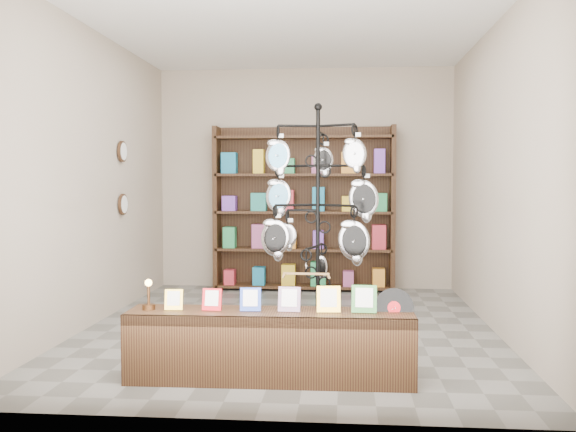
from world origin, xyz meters
name	(u,v)px	position (x,y,z in m)	size (l,w,h in m)	color
ground	(289,328)	(0.00, 0.00, 0.00)	(5.00, 5.00, 0.00)	slate
room_envelope	(289,142)	(0.00, 0.00, 1.85)	(5.00, 5.00, 5.00)	#AA9C89
display_tree	(318,205)	(0.31, -0.58, 1.24)	(1.10, 1.00, 2.15)	black
front_shelf	(270,346)	(0.00, -1.71, 0.26)	(2.09, 0.45, 0.74)	black
back_shelving	(304,214)	(0.00, 2.30, 1.03)	(2.42, 0.36, 2.20)	black
wall_clocks	(123,178)	(-1.97, 0.80, 1.50)	(0.03, 0.24, 0.84)	black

